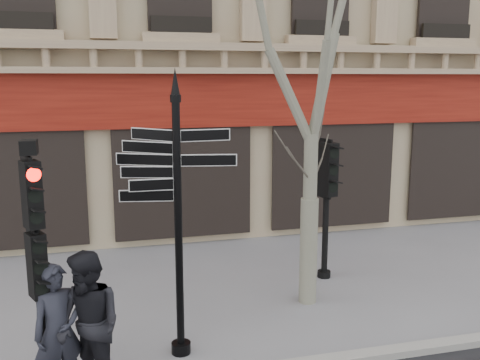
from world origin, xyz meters
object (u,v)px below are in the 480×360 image
object	(u,v)px
traffic_signal_main	(36,239)
plane_tree	(315,2)
pedestrian_b	(89,326)
fingerpost	(177,167)
traffic_signal_secondary	(327,184)
pedestrian_a	(58,332)

from	to	relation	value
traffic_signal_main	plane_tree	size ratio (longest dim) A/B	0.44
traffic_signal_main	pedestrian_b	bearing A→B (deg)	-43.05
fingerpost	plane_tree	distance (m)	3.82
traffic_signal_secondary	pedestrian_b	world-z (taller)	traffic_signal_secondary
plane_tree	pedestrian_b	size ratio (longest dim) A/B	3.91
pedestrian_a	fingerpost	bearing A→B (deg)	-0.71
fingerpost	plane_tree	world-z (taller)	plane_tree
traffic_signal_secondary	fingerpost	bearing A→B (deg)	-159.07
traffic_signal_main	plane_tree	bearing A→B (deg)	-0.72
plane_tree	traffic_signal_secondary	bearing A→B (deg)	53.46
traffic_signal_secondary	pedestrian_a	world-z (taller)	traffic_signal_secondary
pedestrian_a	pedestrian_b	bearing A→B (deg)	-36.33
fingerpost	traffic_signal_main	size ratio (longest dim) A/B	1.26
fingerpost	pedestrian_a	xyz separation A→B (m)	(-1.68, -0.72, -1.96)
pedestrian_a	pedestrian_b	world-z (taller)	pedestrian_b
pedestrian_b	fingerpost	bearing A→B (deg)	81.38
plane_tree	pedestrian_b	bearing A→B (deg)	-151.48
plane_tree	pedestrian_a	xyz separation A→B (m)	(-4.26, -2.02, -4.48)
traffic_signal_main	pedestrian_a	bearing A→B (deg)	-54.48
pedestrian_b	pedestrian_a	bearing A→B (deg)	-142.96
fingerpost	plane_tree	xyz separation A→B (m)	(2.57, 1.30, 2.51)
fingerpost	pedestrian_a	distance (m)	2.69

